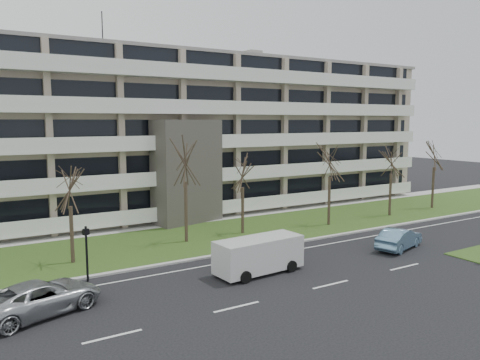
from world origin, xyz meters
TOP-DOWN VIEW (x-y plane):
  - ground at (0.00, 0.00)m, footprint 160.00×160.00m
  - grass_verge at (0.00, 13.00)m, footprint 90.00×10.00m
  - curb at (0.00, 8.00)m, footprint 90.00×0.35m
  - sidewalk at (0.00, 18.50)m, footprint 90.00×2.00m
  - lane_edge_line at (0.00, 6.50)m, footprint 90.00×0.12m
  - apartment_building at (-0.01, 25.32)m, footprint 60.50×15.10m
  - silver_pickup at (-14.16, 4.05)m, footprint 6.13×4.22m
  - blue_sedan at (8.99, 2.97)m, footprint 4.75×2.80m
  - white_van at (-2.20, 3.73)m, footprint 5.50×2.52m
  - pedestrian_signal at (-11.26, 7.39)m, footprint 0.36×0.33m
  - tree_2 at (-11.23, 11.33)m, footprint 3.25×3.25m
  - tree_3 at (-2.96, 12.34)m, footprint 4.03×4.03m
  - tree_4 at (1.99, 12.46)m, footprint 3.32×3.32m
  - tree_5 at (9.91, 11.23)m, footprint 3.74×3.74m
  - tree_6 at (17.49, 11.22)m, footprint 3.53×3.53m
  - tree_7 at (24.28, 11.63)m, footprint 3.79×3.79m

SIDE VIEW (x-z plane):
  - ground at x=0.00m, z-range 0.00..0.00m
  - lane_edge_line at x=0.00m, z-range 0.00..0.01m
  - grass_verge at x=0.00m, z-range 0.00..0.06m
  - sidewalk at x=0.00m, z-range 0.00..0.08m
  - curb at x=0.00m, z-range 0.00..0.12m
  - blue_sedan at x=8.99m, z-range 0.00..1.48m
  - silver_pickup at x=-14.16m, z-range 0.00..1.56m
  - white_van at x=-2.20m, z-range 0.21..2.29m
  - pedestrian_signal at x=-11.26m, z-range 0.43..3.58m
  - tree_2 at x=-11.23m, z-range 1.80..8.29m
  - tree_4 at x=1.99m, z-range 1.84..8.47m
  - tree_6 at x=17.49m, z-range 1.96..9.03m
  - tree_5 at x=9.91m, z-range 2.08..9.56m
  - tree_7 at x=24.28m, z-range 2.11..9.70m
  - tree_3 at x=-2.96m, z-range 2.24..10.29m
  - apartment_building at x=-0.01m, z-range -1.76..16.99m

